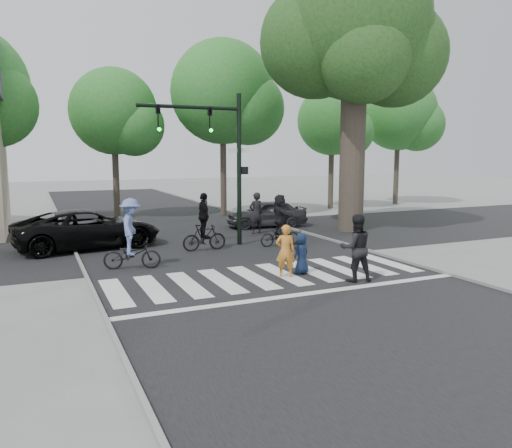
{
  "coord_description": "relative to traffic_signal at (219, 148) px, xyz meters",
  "views": [
    {
      "loc": [
        -6.36,
        -12.28,
        3.67
      ],
      "look_at": [
        0.5,
        3.0,
        1.3
      ],
      "focal_mm": 35.0,
      "sensor_mm": 36.0,
      "label": 1
    }
  ],
  "objects": [
    {
      "name": "crosswalk",
      "position": [
        -0.35,
        -5.54,
        -3.89
      ],
      "size": [
        10.0,
        3.85,
        0.01
      ],
      "color": "silver",
      "rests_on": "ground"
    },
    {
      "name": "pedestrian_adult",
      "position": [
        1.67,
        -6.81,
        -2.92
      ],
      "size": [
        1.11,
        0.95,
        1.96
      ],
      "primitive_type": "imported",
      "rotation": [
        0.0,
        0.0,
        2.89
      ],
      "color": "black",
      "rests_on": "ground"
    },
    {
      "name": "road_stem",
      "position": [
        -0.35,
        -1.2,
        -3.9
      ],
      "size": [
        10.0,
        70.0,
        0.01
      ],
      "primitive_type": "cube",
      "color": "black",
      "rests_on": "ground"
    },
    {
      "name": "bystander_dark",
      "position": [
        2.6,
        2.28,
        -2.94
      ],
      "size": [
        0.75,
        0.53,
        1.92
      ],
      "primitive_type": "imported",
      "rotation": [
        0.0,
        0.0,
        3.25
      ],
      "color": "black",
      "rests_on": "ground"
    },
    {
      "name": "curb_left",
      "position": [
        -5.4,
        -1.2,
        -3.85
      ],
      "size": [
        0.1,
        70.0,
        0.1
      ],
      "primitive_type": "cube",
      "color": "gray",
      "rests_on": "ground"
    },
    {
      "name": "pedestrian_child",
      "position": [
        0.69,
        -5.39,
        -3.26
      ],
      "size": [
        0.73,
        0.61,
        1.27
      ],
      "primitive_type": "imported",
      "rotation": [
        0.0,
        0.0,
        3.53
      ],
      "color": "#13203C",
      "rests_on": "ground"
    },
    {
      "name": "curb_right",
      "position": [
        4.7,
        -1.2,
        -3.85
      ],
      "size": [
        0.1,
        70.0,
        0.1
      ],
      "primitive_type": "cube",
      "color": "gray",
      "rests_on": "ground"
    },
    {
      "name": "road_cross",
      "position": [
        -0.35,
        1.8,
        -3.89
      ],
      "size": [
        70.0,
        10.0,
        0.01
      ],
      "primitive_type": "cube",
      "color": "black",
      "rests_on": "ground"
    },
    {
      "name": "bg_tree_5",
      "position": [
        17.92,
        10.5,
        2.46
      ],
      "size": [
        5.67,
        5.4,
        9.3
      ],
      "color": "brown",
      "rests_on": "ground"
    },
    {
      "name": "pedestrian_woman",
      "position": [
        0.06,
        -5.53,
        -3.11
      ],
      "size": [
        0.68,
        0.58,
        1.59
      ],
      "primitive_type": "imported",
      "rotation": [
        0.0,
        0.0,
        2.73
      ],
      "color": "orange",
      "rests_on": "ground"
    },
    {
      "name": "cyclist_mid",
      "position": [
        -0.85,
        -0.61,
        -2.99
      ],
      "size": [
        1.7,
        1.04,
        2.21
      ],
      "color": "black",
      "rests_on": "ground"
    },
    {
      "name": "car_grey",
      "position": [
        3.95,
        3.99,
        -3.22
      ],
      "size": [
        4.22,
        2.2,
        1.37
      ],
      "primitive_type": "imported",
      "rotation": [
        0.0,
        0.0,
        -1.72
      ],
      "color": "#343338",
      "rests_on": "ground"
    },
    {
      "name": "ground",
      "position": [
        -0.35,
        -6.2,
        -3.9
      ],
      "size": [
        120.0,
        120.0,
        0.0
      ],
      "primitive_type": "plane",
      "color": "gray",
      "rests_on": "ground"
    },
    {
      "name": "bg_tree_3",
      "position": [
        3.95,
        9.07,
        3.04
      ],
      "size": [
        6.3,
        6.0,
        10.2
      ],
      "color": "brown",
      "rests_on": "ground"
    },
    {
      "name": "cyclist_right",
      "position": [
        2.19,
        -0.97,
        -2.97
      ],
      "size": [
        1.67,
        1.56,
        2.08
      ],
      "color": "black",
      "rests_on": "ground"
    },
    {
      "name": "bg_tree_2",
      "position": [
        -2.11,
        10.42,
        1.88
      ],
      "size": [
        5.04,
        4.8,
        8.4
      ],
      "color": "brown",
      "rests_on": "ground"
    },
    {
      "name": "eucalyptus",
      "position": [
        7.18,
        1.47,
        5.18
      ],
      "size": [
        8.3,
        7.2,
        13.0
      ],
      "color": "brown",
      "rests_on": "ground"
    },
    {
      "name": "traffic_signal",
      "position": [
        0.0,
        0.0,
        0.0
      ],
      "size": [
        4.45,
        0.29,
        6.0
      ],
      "color": "black",
      "rests_on": "ground"
    },
    {
      "name": "car_suv",
      "position": [
        -4.82,
        1.72,
        -3.13
      ],
      "size": [
        5.85,
        3.36,
        1.54
      ],
      "primitive_type": "imported",
      "rotation": [
        0.0,
        0.0,
        1.72
      ],
      "color": "black",
      "rests_on": "ground"
    },
    {
      "name": "cyclist_left",
      "position": [
        -3.93,
        -2.59,
        -2.91
      ],
      "size": [
        1.9,
        1.31,
        2.28
      ],
      "color": "black",
      "rests_on": "ground"
    },
    {
      "name": "bg_tree_4",
      "position": [
        11.88,
        9.93,
        1.73
      ],
      "size": [
        4.83,
        4.6,
        8.15
      ],
      "color": "brown",
      "rests_on": "ground"
    }
  ]
}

